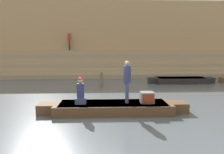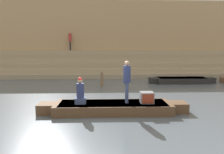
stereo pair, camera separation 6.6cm
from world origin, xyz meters
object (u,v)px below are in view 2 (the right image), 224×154
rowboat_main (113,107)px  tv_set (147,97)px  mooring_post (102,79)px  moored_boat_shore (182,80)px  person_rowing (80,93)px  person_standing (127,79)px  person_on_steps (70,39)px

rowboat_main → tv_set: (1.38, -0.06, 0.41)m
mooring_post → moored_boat_shore: bearing=12.0°
rowboat_main → person_rowing: bearing=-173.5°
person_rowing → person_standing: bearing=-13.7°
person_rowing → tv_set: (2.69, 0.02, -0.22)m
moored_boat_shore → mooring_post: mooring_post is taller
person_rowing → person_on_steps: person_on_steps is taller
rowboat_main → moored_boat_shore: rowboat_main is taller
rowboat_main → moored_boat_shore: size_ratio=1.25×
rowboat_main → mooring_post: mooring_post is taller
tv_set → moored_boat_shore: (4.03, 7.20, -0.41)m
tv_set → mooring_post: mooring_post is taller
mooring_post → person_on_steps: person_on_steps is taller
tv_set → mooring_post: (-1.89, 5.94, -0.14)m
person_standing → mooring_post: 6.03m
moored_boat_shore → mooring_post: (-5.92, -1.26, 0.27)m
person_rowing → mooring_post: 6.03m
rowboat_main → person_on_steps: person_on_steps is taller
moored_boat_shore → person_on_steps: person_on_steps is taller
moored_boat_shore → mooring_post: size_ratio=5.04×
tv_set → mooring_post: 6.23m
person_rowing → person_on_steps: (-2.34, 13.01, 2.53)m
person_rowing → rowboat_main: bearing=-13.2°
person_rowing → moored_boat_shore: size_ratio=0.22×
rowboat_main → person_standing: person_standing is taller
rowboat_main → person_standing: (0.56, 0.02, 1.18)m
rowboat_main → mooring_post: size_ratio=6.27×
tv_set → moored_boat_shore: size_ratio=0.11×
tv_set → moored_boat_shore: bearing=66.3°
person_rowing → mooring_post: bearing=65.4°
tv_set → moored_boat_shore: tv_set is taller
rowboat_main → person_on_steps: (-3.66, 12.92, 3.16)m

